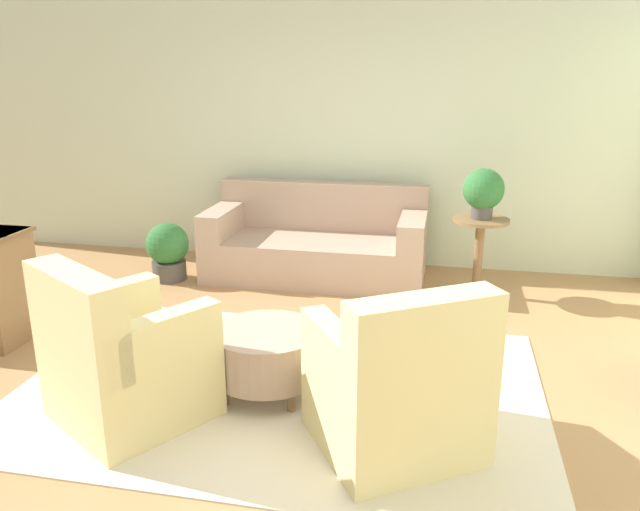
{
  "coord_description": "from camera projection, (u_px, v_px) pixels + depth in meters",
  "views": [
    {
      "loc": [
        0.98,
        -3.52,
        2.01
      ],
      "look_at": [
        0.15,
        0.55,
        0.75
      ],
      "focal_mm": 35.0,
      "sensor_mm": 36.0,
      "label": 1
    }
  ],
  "objects": [
    {
      "name": "couch",
      "position": [
        317.0,
        245.0,
        6.18
      ],
      "size": [
        2.12,
        0.95,
        0.89
      ],
      "color": "tan",
      "rests_on": "ground_plane"
    },
    {
      "name": "wall_back",
      "position": [
        352.0,
        129.0,
        6.39
      ],
      "size": [
        9.7,
        0.12,
        2.8
      ],
      "color": "beige",
      "rests_on": "ground_plane"
    },
    {
      "name": "ground_plane",
      "position": [
        281.0,
        388.0,
        4.07
      ],
      "size": [
        16.0,
        16.0,
        0.0
      ],
      "primitive_type": "plane",
      "color": "#AD7F51"
    },
    {
      "name": "rug",
      "position": [
        281.0,
        387.0,
        4.07
      ],
      "size": [
        3.34,
        2.29,
        0.01
      ],
      "color": "beige",
      "rests_on": "ground_plane"
    },
    {
      "name": "armchair_right",
      "position": [
        399.0,
        389.0,
        3.3
      ],
      "size": [
        1.08,
        1.07,
        0.96
      ],
      "color": "beige",
      "rests_on": "rug"
    },
    {
      "name": "ottoman_table",
      "position": [
        267.0,
        352.0,
        3.94
      ],
      "size": [
        0.7,
        0.7,
        0.42
      ],
      "color": "tan",
      "rests_on": "rug"
    },
    {
      "name": "potted_plant_floor",
      "position": [
        168.0,
        250.0,
        6.06
      ],
      "size": [
        0.41,
        0.41,
        0.57
      ],
      "color": "#4C4742",
      "rests_on": "ground_plane"
    },
    {
      "name": "armchair_left",
      "position": [
        121.0,
        361.0,
        3.61
      ],
      "size": [
        1.08,
        1.07,
        0.96
      ],
      "color": "beige",
      "rests_on": "rug"
    },
    {
      "name": "potted_plant_on_side_table",
      "position": [
        483.0,
        191.0,
        5.46
      ],
      "size": [
        0.36,
        0.36,
        0.45
      ],
      "color": "#4C4742",
      "rests_on": "side_table"
    },
    {
      "name": "side_table",
      "position": [
        479.0,
        244.0,
        5.6
      ],
      "size": [
        0.5,
        0.5,
        0.72
      ],
      "color": "olive",
      "rests_on": "ground_plane"
    }
  ]
}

